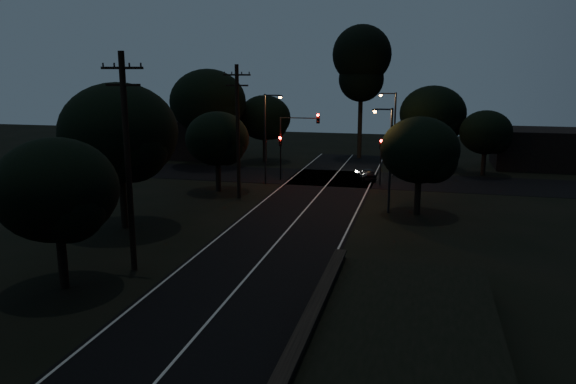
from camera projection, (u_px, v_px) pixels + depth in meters
The scene contains 21 objects.
road_surface at pixel (310, 204), 42.93m from camera, with size 60.00×70.00×0.03m.
utility_pole_mid at pixel (128, 160), 27.78m from camera, with size 2.20×0.30×11.00m.
utility_pole_far at pixel (238, 130), 43.97m from camera, with size 2.20×0.30×10.50m.
tree_left_b at pixel (59, 193), 25.48m from camera, with size 5.63×5.63×7.16m.
tree_left_c at pixel (122, 136), 35.19m from camera, with size 7.42×7.42×9.37m.
tree_left_d at pixel (219, 140), 46.54m from camera, with size 5.30×5.30×6.73m.
tree_far_nw at pixel (266, 119), 61.74m from camera, with size 5.79×5.79×7.34m.
tree_far_w at pixel (210, 103), 58.64m from camera, with size 7.98×7.98×10.17m.
tree_far_ne at pixel (435, 115), 57.41m from camera, with size 6.73×6.73×8.51m.
tree_far_e at pixel (488, 134), 53.76m from camera, with size 4.96×4.96×6.29m.
tree_right_a at pixel (423, 152), 38.91m from camera, with size 5.47×5.47×6.96m.
tall_pine at pixel (362, 63), 63.03m from camera, with size 6.61×6.61×15.02m.
building_left at pixel (181, 137), 66.88m from camera, with size 10.00×8.00×4.40m, color black.
building_right at pixel (539, 148), 58.66m from camera, with size 9.00×7.00×4.00m, color black.
signal_left at pixel (280, 150), 51.80m from camera, with size 0.28×0.35×4.10m.
signal_right at pixel (381, 153), 49.68m from camera, with size 0.28×0.35×4.10m.
signal_mast at pixel (298, 134), 51.09m from camera, with size 3.70×0.35×6.25m.
streetlight_a at pixel (267, 132), 49.69m from camera, with size 1.66×0.26×8.00m.
streetlight_b at pixel (393, 129), 52.93m from camera, with size 1.66×0.26×8.00m.
streetlight_c at pixel (388, 153), 39.59m from camera, with size 1.46×0.26×7.50m.
car at pixel (367, 174), 52.36m from camera, with size 1.27×3.15×1.07m, color black.
Camera 1 is at (8.22, -9.82, 10.17)m, focal length 35.00 mm.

